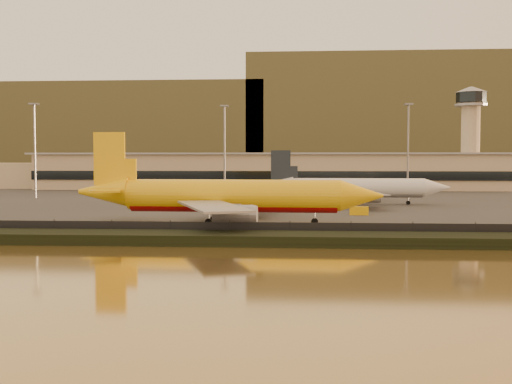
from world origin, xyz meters
TOP-DOWN VIEW (x-y plane):
  - ground at (0.00, 0.00)m, footprint 900.00×900.00m
  - embankment at (0.00, -17.00)m, footprint 320.00×7.00m
  - tarmac at (0.00, 95.00)m, footprint 320.00×220.00m
  - perimeter_fence at (0.00, -13.00)m, footprint 300.00×0.05m
  - terminal_building at (-14.52, 125.55)m, footprint 202.00×25.00m
  - control_tower at (70.00, 131.00)m, footprint 11.20×11.20m
  - apron_light_masts at (15.00, 75.00)m, footprint 152.20×12.20m
  - distant_hills at (-20.74, 340.00)m, footprint 470.00×160.00m
  - dhl_cargo_jet at (-0.51, 5.78)m, footprint 50.09×49.11m
  - white_narrowbody_jet at (23.73, 52.55)m, footprint 43.57×42.62m
  - gse_vehicle_yellow at (22.29, 24.16)m, footprint 3.61×1.76m
  - gse_vehicle_white at (-21.69, 36.69)m, footprint 4.27×1.95m

SIDE VIEW (x-z plane):
  - ground at x=0.00m, z-range 0.00..0.00m
  - tarmac at x=0.00m, z-range 0.00..0.20m
  - embankment at x=0.00m, z-range 0.00..1.40m
  - gse_vehicle_yellow at x=22.29m, z-range 0.20..1.79m
  - gse_vehicle_white at x=-21.69m, z-range 0.20..2.11m
  - perimeter_fence at x=0.00m, z-range 0.20..2.40m
  - white_narrowbody_jet at x=23.73m, z-range -2.33..10.22m
  - dhl_cargo_jet at x=-0.51m, z-range -2.82..12.16m
  - terminal_building at x=-14.52m, z-range -0.05..12.55m
  - apron_light_masts at x=15.00m, z-range 3.00..28.40m
  - control_tower at x=70.00m, z-range 3.91..39.41m
  - distant_hills at x=-20.74m, z-range -3.61..66.39m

